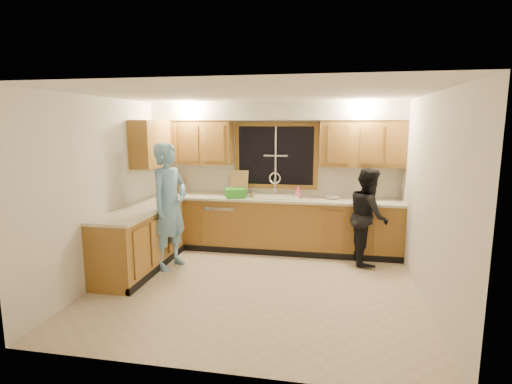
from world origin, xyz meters
TOP-DOWN VIEW (x-y plane):
  - floor at (0.00, 0.00)m, footprint 4.20×4.20m
  - ceiling at (0.00, 0.00)m, footprint 4.20×4.20m
  - wall_back at (0.00, 1.90)m, footprint 4.20×0.00m
  - wall_left at (-2.10, 0.00)m, footprint 0.00×3.80m
  - wall_right at (2.10, 0.00)m, footprint 0.00×3.80m
  - base_cabinets_back at (0.00, 1.60)m, footprint 4.20×0.60m
  - base_cabinets_left at (-1.80, 0.35)m, footprint 0.60×1.90m
  - countertop_back at (0.00, 1.58)m, footprint 4.20×0.63m
  - countertop_left at (-1.79, 0.35)m, footprint 0.63×1.90m
  - upper_cabinets_left at (-1.43, 1.73)m, footprint 1.35×0.33m
  - upper_cabinets_right at (1.43, 1.73)m, footprint 1.35×0.33m
  - upper_cabinets_return at (-1.94, 1.12)m, footprint 0.33×0.90m
  - soffit at (0.00, 1.72)m, footprint 4.20×0.35m
  - window_frame at (0.00, 1.89)m, footprint 1.44×0.03m
  - sink at (0.00, 1.60)m, footprint 0.86×0.52m
  - dishwasher at (-0.85, 1.59)m, footprint 0.60×0.56m
  - stove at (-1.80, -0.22)m, footprint 0.58×0.75m
  - man at (-1.39, 0.51)m, footprint 0.63×0.79m
  - woman at (1.53, 1.26)m, footprint 0.62×0.77m
  - knife_block at (-1.68, 1.74)m, footprint 0.17×0.17m
  - cutting_board at (-0.63, 1.82)m, footprint 0.32×0.13m
  - dish_crate at (-0.63, 1.49)m, footprint 0.41×0.40m
  - soap_bottle at (0.41, 1.66)m, footprint 0.09×0.09m
  - bowl at (0.98, 1.63)m, footprint 0.26×0.26m
  - can_left at (-0.32, 1.39)m, footprint 0.08×0.08m
  - can_right at (-0.33, 1.41)m, footprint 0.07×0.07m

SIDE VIEW (x-z plane):
  - floor at x=0.00m, z-range 0.00..0.00m
  - dishwasher at x=-0.85m, z-range 0.00..0.82m
  - base_cabinets_back at x=0.00m, z-range 0.00..0.88m
  - base_cabinets_left at x=-1.80m, z-range 0.00..0.88m
  - stove at x=-1.80m, z-range 0.00..0.90m
  - woman at x=1.53m, z-range 0.00..1.49m
  - sink at x=0.00m, z-range 0.58..1.15m
  - countertop_back at x=0.00m, z-range 0.88..0.92m
  - countertop_left at x=-1.79m, z-range 0.88..0.92m
  - man at x=-1.39m, z-range 0.00..1.88m
  - bowl at x=0.98m, z-range 0.92..0.97m
  - can_right at x=-0.33m, z-range 0.92..1.04m
  - can_left at x=-0.32m, z-range 0.92..1.05m
  - dish_crate at x=-0.63m, z-range 0.92..1.07m
  - soap_bottle at x=0.41m, z-range 0.92..1.12m
  - knife_block at x=-1.68m, z-range 0.92..1.17m
  - cutting_board at x=-0.63m, z-range 0.92..1.34m
  - wall_back at x=0.00m, z-range -0.85..3.35m
  - wall_left at x=-2.10m, z-range -0.65..3.15m
  - wall_right at x=2.10m, z-range -0.65..3.15m
  - window_frame at x=0.00m, z-range 1.03..2.17m
  - upper_cabinets_left at x=-1.43m, z-range 1.45..2.20m
  - upper_cabinets_right at x=1.43m, z-range 1.45..2.20m
  - upper_cabinets_return at x=-1.94m, z-range 1.45..2.20m
  - soffit at x=0.00m, z-range 2.20..2.50m
  - ceiling at x=0.00m, z-range 2.50..2.50m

